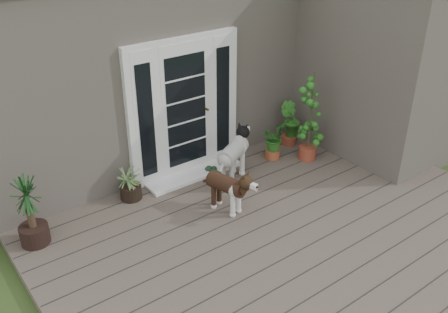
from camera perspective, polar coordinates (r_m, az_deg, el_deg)
deck at (r=6.66m, az=7.77°, el=-9.04°), size 6.20×4.60×0.12m
house_main at (r=9.16m, az=-10.66°, el=11.80°), size 7.40×4.00×3.10m
house_wing at (r=8.65m, az=17.44°, el=10.02°), size 1.60×2.40×3.10m
door_unit at (r=7.49m, az=-4.54°, el=5.59°), size 1.90×0.14×2.15m
door_step at (r=7.80m, az=-3.45°, el=-2.00°), size 1.60×0.40×0.05m
brindle_dog at (r=6.82m, az=0.27°, el=-4.02°), size 0.50×0.80×0.62m
white_dog at (r=7.54m, az=1.04°, el=-0.31°), size 0.90×0.70×0.69m
spider_plant at (r=7.22m, az=-10.77°, el=-2.85°), size 0.60×0.60×0.56m
yucca at (r=6.55m, az=-21.48°, el=-5.73°), size 0.88×0.88×1.00m
herb_a at (r=8.22m, az=5.64°, el=1.43°), size 0.57×0.57×0.52m
herb_b at (r=8.73m, az=7.55°, el=3.12°), size 0.52×0.52×0.56m
herb_c at (r=8.96m, az=11.47°, el=3.70°), size 0.57×0.57×0.62m
sapling at (r=8.07m, az=9.92°, el=4.66°), size 0.58×0.58×1.55m
clog_left at (r=7.80m, az=-1.28°, el=-1.76°), size 0.18×0.33×0.09m
clog_right at (r=7.80m, az=-1.26°, el=-1.82°), size 0.28×0.29×0.08m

